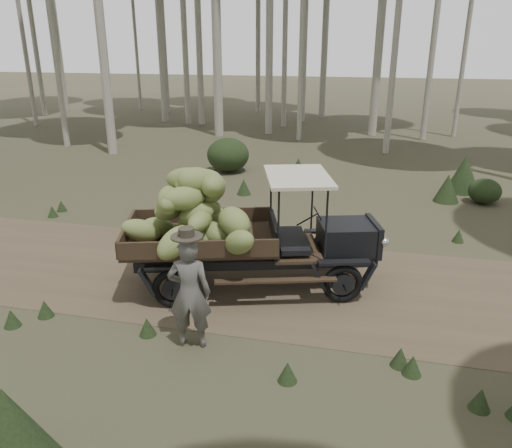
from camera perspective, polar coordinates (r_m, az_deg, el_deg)
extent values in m
plane|color=#473D2B|center=(9.72, -1.67, -6.22)|extent=(120.00, 120.00, 0.00)
cube|color=brown|center=(9.72, -1.67, -6.20)|extent=(70.00, 4.00, 0.01)
cube|color=black|center=(9.31, 10.19, -1.42)|extent=(1.16, 1.13, 0.52)
cube|color=black|center=(9.44, 13.25, -1.34)|extent=(0.36, 0.93, 0.58)
cube|color=black|center=(9.06, 2.08, -1.08)|extent=(0.45, 1.29, 0.52)
cube|color=#38281C|center=(9.07, -6.26, -1.81)|extent=(3.02, 2.38, 0.08)
cube|color=#38281C|center=(9.80, -6.09, 0.96)|extent=(2.55, 0.81, 0.30)
cube|color=#38281C|center=(8.22, -6.55, -2.92)|extent=(2.55, 0.81, 0.30)
cube|color=#38281C|center=(9.17, -14.56, -0.97)|extent=(0.54, 1.64, 0.30)
cube|color=beige|center=(8.78, 4.82, 5.42)|extent=(1.50, 1.85, 0.06)
cube|color=black|center=(9.54, -0.13, -2.88)|extent=(4.18, 1.33, 0.17)
cube|color=black|center=(8.88, 0.14, -4.68)|extent=(4.18, 1.33, 0.17)
torus|color=black|center=(10.17, 7.99, -2.96)|extent=(0.72, 0.33, 0.72)
torus|color=black|center=(8.84, 9.87, -6.78)|extent=(0.72, 0.33, 0.72)
torus|color=black|center=(10.02, -8.65, -3.35)|extent=(0.72, 0.33, 0.72)
torus|color=black|center=(8.66, -9.46, -7.32)|extent=(0.72, 0.33, 0.72)
sphere|color=beige|center=(9.83, 13.02, -0.17)|extent=(0.17, 0.17, 0.17)
sphere|color=beige|center=(9.07, 14.47, -2.02)|extent=(0.17, 0.17, 0.17)
ellipsoid|color=olive|center=(8.72, -4.94, -1.16)|extent=(0.83, 0.72, 0.46)
ellipsoid|color=olive|center=(8.68, -6.83, 1.15)|extent=(0.77, 0.55, 0.54)
ellipsoid|color=olive|center=(8.52, -9.55, 2.68)|extent=(0.46, 0.70, 0.44)
ellipsoid|color=olive|center=(8.71, -4.99, 4.41)|extent=(0.64, 0.92, 0.56)
ellipsoid|color=olive|center=(8.96, -13.01, -0.74)|extent=(0.88, 0.73, 0.60)
ellipsoid|color=olive|center=(8.96, -6.02, 1.91)|extent=(0.77, 0.75, 0.46)
ellipsoid|color=olive|center=(8.53, -8.30, 2.91)|extent=(0.85, 0.87, 0.47)
ellipsoid|color=olive|center=(8.86, -6.33, 4.73)|extent=(0.89, 0.52, 0.63)
ellipsoid|color=olive|center=(9.21, -11.11, -0.42)|extent=(0.70, 0.92, 0.62)
ellipsoid|color=olive|center=(8.92, -9.78, 1.72)|extent=(0.57, 0.81, 0.40)
ellipsoid|color=olive|center=(9.00, -5.03, 4.06)|extent=(0.55, 0.84, 0.64)
ellipsoid|color=olive|center=(8.74, -6.81, 4.90)|extent=(0.90, 0.92, 0.61)
ellipsoid|color=olive|center=(8.78, -6.40, -1.07)|extent=(0.80, 0.79, 0.57)
ellipsoid|color=olive|center=(8.41, -2.51, 0.25)|extent=(0.88, 0.86, 0.58)
ellipsoid|color=olive|center=(8.62, -10.01, 2.68)|extent=(0.58, 0.84, 0.59)
ellipsoid|color=olive|center=(8.85, -7.87, 5.12)|extent=(0.86, 0.46, 0.47)
ellipsoid|color=olive|center=(9.07, -6.98, 0.09)|extent=(0.78, 0.46, 0.57)
ellipsoid|color=olive|center=(8.52, -6.43, 0.35)|extent=(0.39, 0.73, 0.39)
ellipsoid|color=olive|center=(9.03, -6.95, 3.85)|extent=(0.60, 0.75, 0.51)
ellipsoid|color=olive|center=(8.85, -7.74, 4.63)|extent=(0.49, 0.69, 0.43)
ellipsoid|color=olive|center=(9.46, -5.27, 0.73)|extent=(0.82, 0.68, 0.46)
ellipsoid|color=olive|center=(8.15, -9.26, -2.11)|extent=(0.80, 0.91, 0.71)
ellipsoid|color=olive|center=(8.11, -1.94, -2.10)|extent=(0.85, 0.79, 0.66)
imported|color=#524F4B|center=(7.39, -7.60, -7.85)|extent=(0.70, 0.52, 1.73)
cylinder|color=#332D23|center=(7.02, -7.93, -1.43)|extent=(0.54, 0.54, 0.02)
cylinder|color=#332D23|center=(7.00, -7.95, -0.99)|extent=(0.27, 0.27, 0.14)
cone|color=#233319|center=(15.20, 21.01, 3.85)|extent=(0.72, 0.72, 0.80)
ellipsoid|color=#233319|center=(15.44, 24.68, 3.44)|extent=(0.89, 0.89, 0.71)
cone|color=#233319|center=(5.78, -26.08, -21.62)|extent=(1.17, 1.17, 1.30)
cone|color=#233319|center=(16.31, 4.85, 6.16)|extent=(0.72, 0.72, 0.79)
cone|color=#233319|center=(15.52, -8.17, 4.68)|extent=(0.42, 0.42, 0.47)
cone|color=#233319|center=(14.93, -1.40, 4.28)|extent=(0.43, 0.43, 0.48)
cone|color=#233319|center=(16.39, 22.68, 5.32)|extent=(1.01, 1.01, 1.12)
ellipsoid|color=#233319|center=(17.58, -3.22, 7.90)|extent=(1.47, 1.47, 1.18)
cone|color=#233319|center=(7.52, 16.16, -14.37)|extent=(0.27, 0.27, 0.30)
cone|color=#233319|center=(14.44, -21.36, 1.96)|extent=(0.27, 0.27, 0.30)
cone|color=#233319|center=(6.98, 3.63, -16.50)|extent=(0.27, 0.27, 0.30)
cone|color=#233319|center=(7.41, 17.45, -15.12)|extent=(0.27, 0.27, 0.30)
cone|color=#233319|center=(12.44, -3.65, 0.54)|extent=(0.27, 0.27, 0.30)
cone|color=#233319|center=(11.61, 9.98, -1.20)|extent=(0.27, 0.27, 0.30)
cone|color=#233319|center=(12.62, -10.80, 0.49)|extent=(0.27, 0.27, 0.30)
cone|color=#233319|center=(14.05, -22.25, 1.35)|extent=(0.27, 0.27, 0.30)
cone|color=#233319|center=(9.09, -22.99, -8.88)|extent=(0.27, 0.27, 0.30)
cone|color=#233319|center=(7.11, 24.29, -17.77)|extent=(0.27, 0.27, 0.30)
cone|color=#233319|center=(9.02, -26.17, -9.63)|extent=(0.27, 0.27, 0.30)
cone|color=#233319|center=(8.09, -12.33, -11.37)|extent=(0.27, 0.27, 0.30)
cone|color=#233319|center=(12.27, 22.14, -1.25)|extent=(0.27, 0.27, 0.30)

